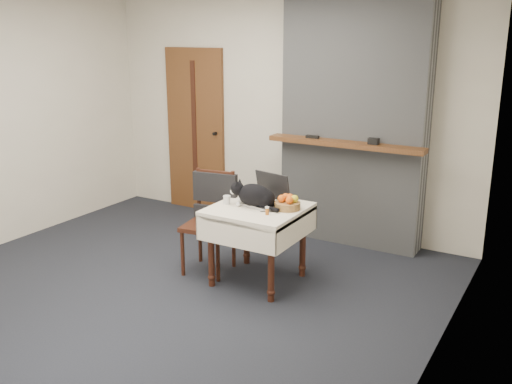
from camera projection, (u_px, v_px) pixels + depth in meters
ground at (177, 285)px, 5.09m from camera, size 4.50×4.50×0.00m
room_shell at (202, 81)px, 4.99m from camera, size 4.52×4.01×2.61m
door at (196, 131)px, 7.04m from camera, size 0.82×0.10×2.00m
chimney at (354, 121)px, 5.83m from camera, size 1.62×0.48×2.60m
side_table at (258, 219)px, 5.02m from camera, size 0.78×0.78×0.70m
laptop at (266, 197)px, 5.07m from camera, size 0.42×0.38×0.27m
cat at (255, 196)px, 4.97m from camera, size 0.50×0.24×0.24m
cream_jar at (227, 200)px, 5.08m from camera, size 0.07×0.07×0.08m
pill_bottle at (267, 211)px, 4.78m from camera, size 0.03×0.03×0.07m
fruit_basket at (288, 203)px, 4.92m from camera, size 0.22×0.22×0.13m
desk_clutter at (276, 210)px, 4.90m from camera, size 0.13×0.04×0.01m
chair at (212, 207)px, 5.32m from camera, size 0.49×0.48×0.94m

